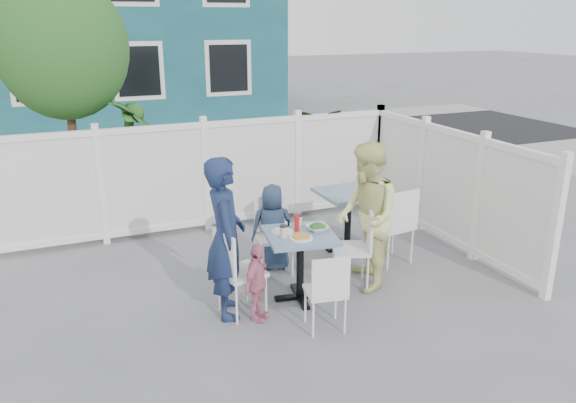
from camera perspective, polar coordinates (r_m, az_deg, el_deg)
name	(u,v)px	position (r m, az deg, el deg)	size (l,w,h in m)	color
ground	(256,301)	(6.33, -3.29, -10.04)	(80.00, 80.00, 0.00)	slate
near_sidewalk	(181,202)	(9.73, -10.82, -0.08)	(24.00, 2.60, 0.01)	gray
street	(146,156)	(13.25, -14.28, 4.51)	(24.00, 5.00, 0.01)	black
far_sidewalk	(127,132)	(16.26, -16.02, 6.81)	(24.00, 1.60, 0.01)	gray
building	(87,18)	(19.32, -19.72, 17.12)	(11.00, 6.00, 6.00)	#154C5B
fence_back	(206,178)	(8.22, -8.36, 2.37)	(5.86, 0.08, 1.60)	white
fence_right	(448,189)	(7.92, 15.97, 1.25)	(0.08, 3.66, 1.60)	white
tree	(63,48)	(8.59, -21.92, 14.23)	(1.80, 1.62, 3.59)	#382316
potted_shrub_a	(134,160)	(8.68, -15.36, 4.06)	(1.09, 1.09, 1.95)	#22541F
potted_shrub_b	(297,155)	(9.29, 0.90, 4.72)	(1.50, 1.30, 1.67)	#22541F
main_table	(300,249)	(6.12, 1.25, -4.81)	(0.84, 0.84, 0.77)	slate
spare_table	(348,205)	(7.50, 6.16, -0.32)	(0.78, 0.78, 0.81)	slate
chair_left	(235,266)	(5.83, -5.44, -6.57)	(0.50, 0.51, 0.95)	white
chair_right	(358,242)	(6.48, 7.16, -4.06)	(0.55, 0.56, 0.96)	white
chair_back	(273,229)	(6.86, -1.52, -2.78)	(0.47, 0.46, 0.93)	white
chair_near	(327,288)	(5.55, 4.03, -8.72)	(0.43, 0.42, 0.83)	white
chair_spare	(397,221)	(7.13, 10.97, -1.96)	(0.51, 0.49, 1.00)	white
man	(226,238)	(5.77, -6.36, -3.70)	(0.62, 0.41, 1.70)	#18264A
woman	(366,217)	(6.39, 7.96, -1.56)	(0.83, 0.64, 1.70)	#CED83D
boy	(273,228)	(6.89, -1.57, -2.66)	(0.53, 0.35, 1.09)	#23334E
toddler	(257,283)	(5.78, -3.15, -8.26)	(0.49, 0.20, 0.83)	pink
plate_main	(301,238)	(5.93, 1.35, -3.72)	(0.25, 0.25, 0.02)	white
plate_side	(282,232)	(6.10, -0.59, -3.07)	(0.24, 0.24, 0.02)	white
salad_bowl	(318,228)	(6.14, 3.02, -2.72)	(0.23, 0.23, 0.06)	white
coffee_cup_a	(283,232)	(5.94, -0.46, -3.11)	(0.08, 0.08, 0.12)	beige
coffee_cup_b	(299,221)	(6.27, 1.11, -1.98)	(0.08, 0.08, 0.12)	beige
ketchup_bottle	(297,224)	(6.10, 0.89, -2.27)	(0.05, 0.05, 0.17)	red
salt_shaker	(286,224)	(6.23, -0.18, -2.35)	(0.03, 0.03, 0.07)	white
pepper_shaker	(288,223)	(6.28, 0.01, -2.17)	(0.03, 0.03, 0.07)	black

